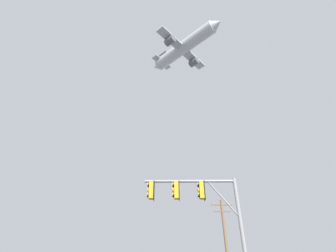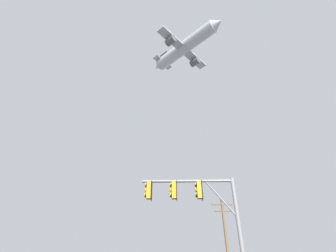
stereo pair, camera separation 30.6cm
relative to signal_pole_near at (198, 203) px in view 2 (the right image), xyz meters
name	(u,v)px [view 2 (the right image)]	position (x,y,z in m)	size (l,w,h in m)	color
signal_pole_near	(198,203)	(0.00, 0.00, 0.00)	(5.12, 0.56, 5.94)	gray
utility_pole	(226,239)	(4.49, 13.65, -0.08)	(2.20, 0.28, 8.40)	brown
airplane	(185,47)	(2.66, 24.87, 42.08)	(16.04, 15.81, 5.47)	#B7BCC6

